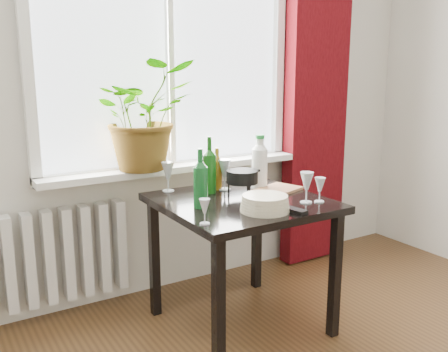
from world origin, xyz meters
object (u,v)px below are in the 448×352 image
cleaning_bottle (260,161)px  wine_bottle_right (209,165)px  wineglass_front_right (307,187)px  wineglass_front_left (205,211)px  cutting_board (276,190)px  wine_bottle_left (200,178)px  wineglass_back_left (168,176)px  bottle_amber (217,168)px  tv_remote (291,209)px  fondue_pot (242,182)px  wineglass_back_center (225,174)px  plate_stack (265,204)px  table (241,216)px  wineglass_far_right (320,190)px  radiator (58,255)px  potted_plant (144,115)px

cleaning_bottle → wine_bottle_right: bearing=170.1°
wineglass_front_right → wineglass_front_left: size_ratio=1.40×
cleaning_bottle → cutting_board: 0.20m
wine_bottle_left → wineglass_back_left: 0.39m
bottle_amber → wineglass_front_left: bottle_amber is taller
wineglass_back_left → tv_remote: 0.78m
fondue_pot → tv_remote: size_ratio=1.14×
wine_bottle_left → wineglass_back_center: (0.30, 0.25, -0.06)m
plate_stack → fondue_pot: bearing=75.3°
cleaning_bottle → plate_stack: (-0.26, -0.41, -0.12)m
wineglass_front_right → cutting_board: 0.29m
wine_bottle_right → wineglass_front_left: (-0.31, -0.49, -0.10)m
cleaning_bottle → wineglass_front_left: size_ratio=2.71×
table → cutting_board: bearing=9.1°
bottle_amber → cleaning_bottle: 0.26m
wine_bottle_left → bottle_amber: wine_bottle_left is taller
wineglass_far_right → tv_remote: wineglass_far_right is taller
radiator → tv_remote: 1.38m
radiator → fondue_pot: fondue_pot is taller
wine_bottle_right → plate_stack: (0.05, -0.47, -0.12)m
cutting_board → potted_plant: bearing=138.9°
wineglass_front_right → wineglass_far_right: wineglass_front_right is taller
cleaning_bottle → wineglass_front_right: 0.41m
wineglass_front_left → cutting_board: wineglass_front_left is taller
radiator → wine_bottle_left: wine_bottle_left is taller
fondue_pot → tv_remote: fondue_pot is taller
table → tv_remote: 0.35m
bottle_amber → wineglass_front_right: bearing=-63.5°
plate_stack → wineglass_front_right: bearing=2.9°
wineglass_front_right → plate_stack: bearing=-177.1°
wineglass_back_left → cutting_board: 0.63m
wine_bottle_left → wineglass_front_left: size_ratio=2.55×
wineglass_back_center → fondue_pot: bearing=-78.5°
fondue_pot → wineglass_front_right: bearing=-57.4°
potted_plant → fondue_pot: 0.70m
tv_remote → table: bearing=95.1°
wineglass_far_right → wine_bottle_left: bearing=157.6°
table → wineglass_far_right: size_ratio=6.23×
radiator → wineglass_back_left: wineglass_back_left is taller
bottle_amber → wine_bottle_right: bearing=-148.1°
radiator → tv_remote: bearing=-45.4°
cleaning_bottle → bottle_amber: bearing=156.0°
wineglass_front_right → wineglass_front_left: (-0.64, -0.04, -0.02)m
radiator → wine_bottle_right: 1.02m
fondue_pot → tv_remote: bearing=-84.7°
fondue_pot → wineglass_far_right: bearing=-51.5°
table → potted_plant: size_ratio=1.32×
wine_bottle_left → wineglass_back_left: bearing=89.8°
wineglass_front_left → wineglass_back_left: bearing=79.4°
radiator → wineglass_far_right: 1.54m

